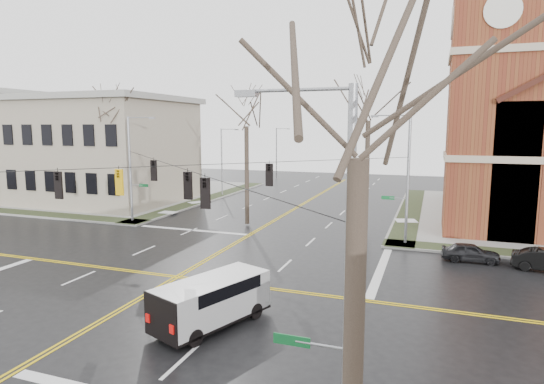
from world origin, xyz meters
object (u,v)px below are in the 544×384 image
(signal_pole_ne, at_px, (405,175))
(signal_pole_se, at_px, (341,278))
(cargo_van, at_px, (216,297))
(tree_nw_far, at_px, (112,115))
(tree_se, at_px, (359,127))
(streetlight_north_a, at_px, (223,159))
(signal_pole_nw, at_px, (132,166))
(streetlight_north_b, at_px, (277,151))
(tree_nw_near, at_px, (246,120))
(tree_ne, at_px, (368,113))
(parked_car_a, at_px, (470,252))

(signal_pole_ne, xyz_separation_m, signal_pole_se, (0.00, -23.00, 0.00))
(cargo_van, bearing_deg, tree_nw_far, 158.13)
(tree_nw_far, distance_m, tree_se, 38.16)
(streetlight_north_a, bearing_deg, signal_pole_nw, -92.32)
(signal_pole_se, relative_size, tree_se, 0.79)
(tree_nw_far, bearing_deg, cargo_van, -42.99)
(signal_pole_ne, relative_size, tree_nw_far, 0.69)
(signal_pole_nw, bearing_deg, streetlight_north_b, 88.95)
(signal_pole_nw, bearing_deg, signal_pole_ne, 0.00)
(streetlight_north_b, height_order, tree_nw_near, tree_nw_near)
(tree_nw_near, relative_size, tree_ne, 0.95)
(tree_nw_near, bearing_deg, tree_se, -63.72)
(parked_car_a, relative_size, tree_se, 0.30)
(streetlight_north_b, relative_size, tree_nw_far, 0.62)
(signal_pole_ne, bearing_deg, streetlight_north_a, 143.10)
(signal_pole_nw, distance_m, signal_pole_se, 32.28)
(streetlight_north_a, distance_m, tree_se, 47.58)
(parked_car_a, height_order, tree_ne, tree_ne)
(parked_car_a, xyz_separation_m, tree_se, (-3.55, -22.35, 7.67))
(signal_pole_se, xyz_separation_m, tree_nw_near, (-12.82, 25.13, 3.91))
(signal_pole_se, bearing_deg, tree_nw_near, 117.03)
(signal_pole_nw, bearing_deg, tree_nw_near, 12.26)
(signal_pole_ne, height_order, tree_se, tree_se)
(streetlight_north_a, relative_size, tree_se, 0.70)
(tree_ne, bearing_deg, tree_se, -82.47)
(streetlight_north_a, xyz_separation_m, tree_nw_far, (-4.12, -14.49, 4.91))
(streetlight_north_a, relative_size, tree_nw_near, 0.65)
(signal_pole_se, xyz_separation_m, tree_se, (0.66, -2.17, 3.30))
(cargo_van, distance_m, tree_se, 13.51)
(cargo_van, height_order, tree_nw_near, tree_nw_near)
(streetlight_north_b, height_order, tree_ne, tree_ne)
(streetlight_north_b, relative_size, cargo_van, 1.44)
(signal_pole_se, distance_m, parked_car_a, 21.07)
(signal_pole_nw, xyz_separation_m, cargo_van, (16.09, -16.21, -3.78))
(signal_pole_nw, relative_size, streetlight_north_a, 1.12)
(cargo_van, xyz_separation_m, parked_car_a, (10.76, 13.39, -0.59))
(signal_pole_ne, distance_m, tree_nw_near, 13.57)
(tree_nw_far, xyz_separation_m, tree_se, (26.76, -27.18, -1.12))
(signal_pole_ne, height_order, tree_nw_far, tree_nw_far)
(streetlight_north_b, xyz_separation_m, tree_ne, (19.08, -34.77, 4.82))
(streetlight_north_a, relative_size, tree_ne, 0.62)
(parked_car_a, bearing_deg, tree_ne, 55.04)
(parked_car_a, relative_size, tree_ne, 0.26)
(streetlight_north_a, height_order, streetlight_north_b, same)
(signal_pole_nw, distance_m, tree_nw_near, 10.78)
(streetlight_north_a, bearing_deg, signal_pole_se, -60.91)
(signal_pole_se, relative_size, parked_car_a, 2.65)
(parked_car_a, distance_m, tree_ne, 12.13)
(streetlight_north_a, height_order, tree_se, tree_se)
(parked_car_a, bearing_deg, signal_pole_ne, 53.88)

